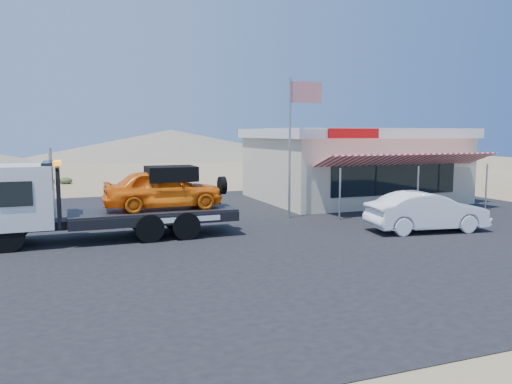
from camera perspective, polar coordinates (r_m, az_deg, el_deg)
ground at (r=16.03m, az=-4.95°, el=-6.54°), size 120.00×120.00×0.00m
asphalt_lot at (r=19.41m, az=-1.65°, el=-4.15°), size 32.00×24.00×0.02m
tow_truck at (r=17.94m, az=-16.55°, el=-0.57°), size 8.22×2.44×2.75m
white_sedan at (r=19.72m, az=18.94°, el=-2.14°), size 4.64×2.16×1.47m
jerky_store at (r=28.19m, az=10.85°, el=3.18°), size 10.40×9.97×3.90m
flagpole at (r=21.56m, az=4.45°, el=6.95°), size 1.55×0.10×6.00m
distant_hills at (r=70.42m, az=-25.22°, el=4.63°), size 126.00×48.00×4.20m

